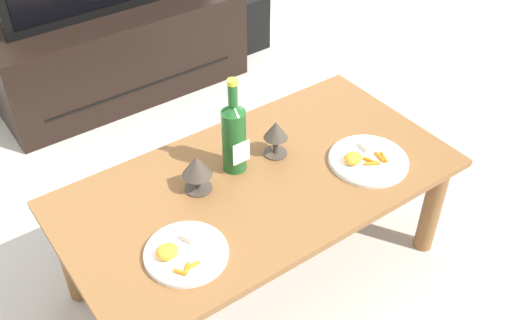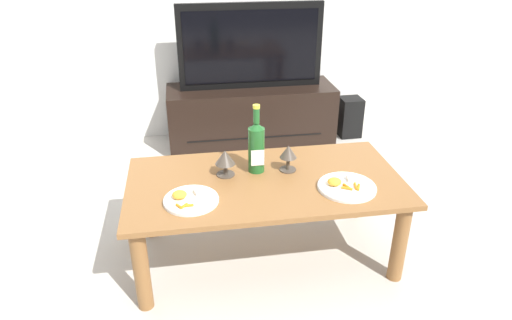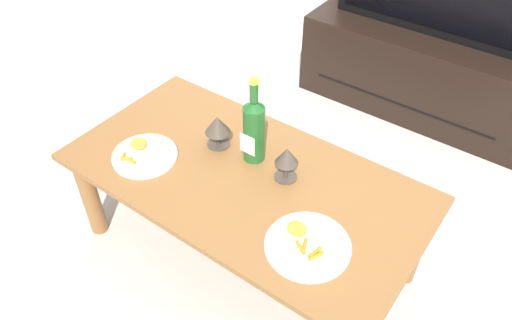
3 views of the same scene
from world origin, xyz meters
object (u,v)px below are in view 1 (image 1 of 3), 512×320
wine_bottle (234,134)px  dinner_plate_right (367,159)px  dinner_plate_left (185,252)px  goblet_right (276,132)px  floor_speaker (250,22)px  dining_table (259,196)px  tv_stand (122,53)px  goblet_left (197,168)px

wine_bottle → dinner_plate_right: bearing=-32.0°
dinner_plate_left → dinner_plate_right: size_ratio=0.90×
wine_bottle → dinner_plate_right: 0.46m
wine_bottle → goblet_right: size_ratio=2.56×
wine_bottle → goblet_right: (0.15, -0.02, -0.05)m
dinner_plate_left → floor_speaker: bearing=49.7°
dining_table → dinner_plate_left: dinner_plate_left is taller
floor_speaker → goblet_right: size_ratio=2.36×
floor_speaker → wine_bottle: (-0.97, -1.31, 0.42)m
wine_bottle → dinner_plate_right: wine_bottle is taller
tv_stand → goblet_left: size_ratio=9.56×
floor_speaker → wine_bottle: bearing=-128.2°
tv_stand → goblet_left: 1.37m
goblet_right → dinner_plate_right: goblet_right is taller
goblet_right → wine_bottle: bearing=172.7°
tv_stand → wine_bottle: (-0.17, -1.28, 0.35)m
dining_table → goblet_right: 0.22m
wine_bottle → dinner_plate_right: (0.38, -0.24, -0.13)m
dinner_plate_right → goblet_right: bearing=136.0°
floor_speaker → wine_bottle: wine_bottle is taller
floor_speaker → wine_bottle: 1.68m
wine_bottle → tv_stand: bearing=82.5°
dining_table → tv_stand: 1.40m
wine_bottle → dinner_plate_left: wine_bottle is taller
tv_stand → floor_speaker: 0.81m
tv_stand → goblet_left: goblet_left is taller
wine_bottle → goblet_left: wine_bottle is taller
dining_table → floor_speaker: (0.95, 1.40, -0.21)m
dining_table → floor_speaker: 1.71m
dinner_plate_left → dinner_plate_right: 0.71m
dining_table → tv_stand: tv_stand is taller
dining_table → dinner_plate_left: (-0.36, -0.14, 0.08)m
tv_stand → dinner_plate_left: 1.61m
goblet_right → dinner_plate_right: (0.22, -0.22, -0.08)m
goblet_right → dinner_plate_left: 0.54m
dinner_plate_left → dinner_plate_right: (0.71, 0.00, -0.00)m
wine_bottle → dinner_plate_left: size_ratio=1.41×
floor_speaker → dinner_plate_left: 2.04m
tv_stand → dinner_plate_right: 1.55m
tv_stand → wine_bottle: bearing=-97.5°
goblet_left → goblet_right: size_ratio=0.97×
floor_speaker → dining_table: bearing=-125.5°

